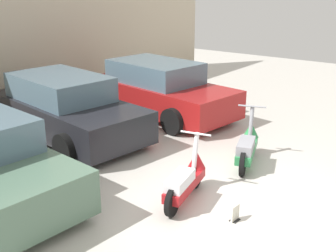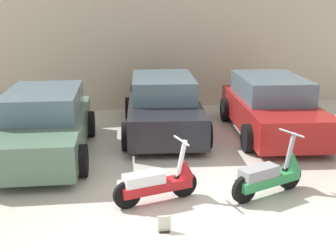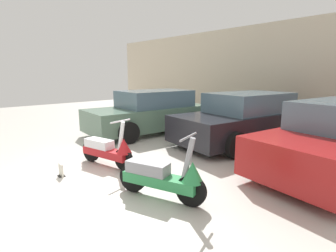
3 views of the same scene
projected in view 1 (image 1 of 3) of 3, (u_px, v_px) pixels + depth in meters
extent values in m
plane|color=beige|center=(227.00, 195.00, 7.37)|extent=(28.00, 28.00, 0.00)
cylinder|color=black|center=(196.00, 175.00, 7.58)|extent=(0.49, 0.19, 0.48)
cylinder|color=black|center=(172.00, 202.00, 6.66)|extent=(0.49, 0.19, 0.48)
cube|color=#B2191E|center=(185.00, 185.00, 7.10)|extent=(1.28, 0.57, 0.17)
cube|color=white|center=(180.00, 180.00, 6.85)|extent=(0.75, 0.43, 0.19)
cylinder|color=white|center=(195.00, 152.00, 7.37)|extent=(0.23, 0.13, 0.68)
cylinder|color=white|center=(196.00, 133.00, 7.26)|extent=(0.16, 0.55, 0.03)
cone|color=#B2191E|center=(197.00, 160.00, 7.49)|extent=(0.38, 0.38, 0.31)
cylinder|color=black|center=(250.00, 144.00, 9.04)|extent=(0.50, 0.25, 0.50)
cylinder|color=black|center=(243.00, 163.00, 8.05)|extent=(0.50, 0.25, 0.50)
cube|color=#2D8C4C|center=(247.00, 150.00, 8.52)|extent=(1.32, 0.72, 0.17)
cube|color=gray|center=(246.00, 146.00, 8.25)|extent=(0.78, 0.52, 0.19)
cylinder|color=gray|center=(251.00, 122.00, 8.83)|extent=(0.24, 0.16, 0.70)
cylinder|color=gray|center=(252.00, 106.00, 8.71)|extent=(0.22, 0.55, 0.03)
cone|color=#2D8C4C|center=(251.00, 130.00, 8.96)|extent=(0.42, 0.42, 0.32)
cylinder|color=black|center=(71.00, 187.00, 6.96)|extent=(0.28, 0.67, 0.65)
cube|color=black|center=(68.00, 115.00, 9.99)|extent=(2.37, 4.53, 0.72)
cube|color=slate|center=(60.00, 87.00, 9.95)|extent=(1.90, 2.62, 0.57)
cylinder|color=black|center=(135.00, 127.00, 9.79)|extent=(0.31, 0.68, 0.66)
cylinder|color=black|center=(65.00, 149.00, 8.53)|extent=(0.31, 0.68, 0.66)
cylinder|color=black|center=(71.00, 105.00, 11.58)|extent=(0.31, 0.68, 0.66)
cylinder|color=black|center=(6.00, 120.00, 10.32)|extent=(0.31, 0.68, 0.66)
cube|color=maroon|center=(162.00, 96.00, 11.67)|extent=(2.39, 4.56, 0.73)
cube|color=slate|center=(155.00, 71.00, 11.64)|extent=(1.92, 2.64, 0.57)
cylinder|color=black|center=(221.00, 106.00, 11.47)|extent=(0.32, 0.69, 0.66)
cylinder|color=black|center=(173.00, 121.00, 10.21)|extent=(0.32, 0.69, 0.66)
cylinder|color=black|center=(153.00, 89.00, 13.28)|extent=(0.32, 0.69, 0.66)
cylinder|color=black|center=(105.00, 100.00, 12.02)|extent=(0.32, 0.69, 0.66)
cube|color=black|center=(235.00, 220.00, 6.58)|extent=(0.17, 0.13, 0.01)
cube|color=silver|center=(235.00, 213.00, 6.54)|extent=(0.20, 0.04, 0.26)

